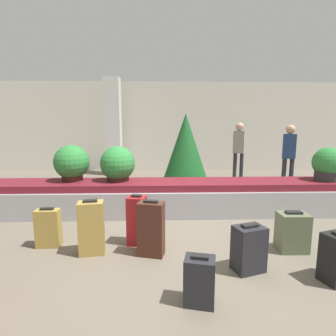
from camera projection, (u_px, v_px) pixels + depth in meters
The scene contains 17 objects.
ground_plane at pixel (171, 242), 3.70m from camera, with size 18.00×18.00×0.00m, color #6B6051.
back_wall at pixel (164, 127), 9.56m from camera, with size 18.00×0.06×3.20m.
carousel at pixel (168, 197), 4.97m from camera, with size 8.17×0.94×0.60m.
pillar at pixel (113, 127), 8.74m from camera, with size 0.50×0.50×3.20m.
suitcase_0 at pixel (249, 248), 2.93m from camera, with size 0.39×0.33×0.55m.
suitcase_1 at pixel (292, 232), 3.40m from camera, with size 0.37×0.28×0.53m.
suitcase_2 at pixel (137, 220), 3.59m from camera, with size 0.28×0.27×0.70m.
suitcase_3 at pixel (91, 228), 3.32m from camera, with size 0.34×0.26×0.71m.
suitcase_4 at pixel (200, 281), 2.38m from camera, with size 0.32×0.27×0.47m.
suitcase_5 at pixel (151, 229), 3.27m from camera, with size 0.36×0.27×0.71m.
suitcase_8 at pixel (48, 228), 3.53m from camera, with size 0.32×0.18×0.54m.
potted_plant_0 at pixel (328, 165), 4.94m from camera, with size 0.57×0.57×0.63m.
potted_plant_1 at pixel (118, 165), 4.92m from camera, with size 0.65×0.65×0.65m.
potted_plant_2 at pixel (72, 163), 4.92m from camera, with size 0.65×0.65×0.68m.
traveler_0 at pixel (289, 151), 6.77m from camera, with size 0.37×0.31×1.66m.
traveler_1 at pixel (239, 146), 7.78m from camera, with size 0.37×0.31×1.73m.
decorated_tree at pixel (185, 151), 6.21m from camera, with size 1.19×1.19×1.92m.
Camera 1 is at (-0.15, -3.49, 1.61)m, focal length 28.00 mm.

